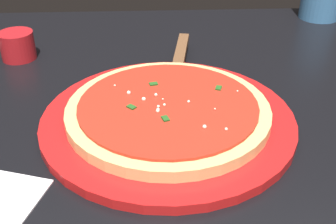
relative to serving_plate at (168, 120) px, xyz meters
The scene contains 5 objects.
restaurant_table 0.13m from the serving_plate, 67.72° to the left, with size 1.13×0.89×0.73m.
serving_plate is the anchor object (origin of this frame).
pizza 0.02m from the serving_plate, 162.69° to the left, with size 0.28×0.28×0.02m.
pizza_server 0.17m from the serving_plate, 80.68° to the left, with size 0.08×0.22×0.01m.
cup_small_sauce 0.35m from the serving_plate, 138.21° to the left, with size 0.06×0.06×0.05m, color #B2191E.
Camera 1 is at (-0.04, -0.53, 1.06)m, focal length 45.73 mm.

